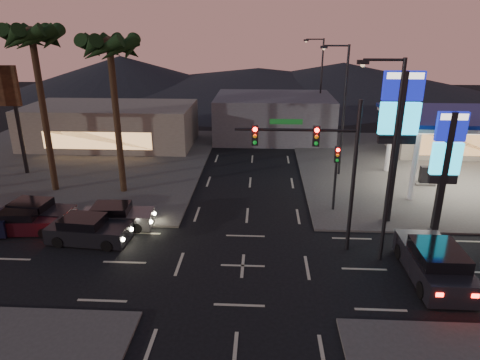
# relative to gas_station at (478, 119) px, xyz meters

# --- Properties ---
(ground) EXTENTS (140.00, 140.00, 0.00)m
(ground) POSITION_rel_gas_station_xyz_m (-16.00, -12.00, -5.08)
(ground) COLOR black
(ground) RESTS_ON ground
(corner_lot_ne) EXTENTS (24.00, 24.00, 0.12)m
(corner_lot_ne) POSITION_rel_gas_station_xyz_m (0.00, 4.00, -5.02)
(corner_lot_ne) COLOR #47443F
(corner_lot_ne) RESTS_ON ground
(corner_lot_nw) EXTENTS (24.00, 24.00, 0.12)m
(corner_lot_nw) POSITION_rel_gas_station_xyz_m (-32.00, 4.00, -5.02)
(corner_lot_nw) COLOR #47443F
(corner_lot_nw) RESTS_ON ground
(gas_station) EXTENTS (12.20, 8.20, 5.47)m
(gas_station) POSITION_rel_gas_station_xyz_m (0.00, 0.00, 0.00)
(gas_station) COLOR silver
(gas_station) RESTS_ON ground
(convenience_store) EXTENTS (10.00, 6.00, 4.00)m
(convenience_store) POSITION_rel_gas_station_xyz_m (2.00, 9.00, -3.08)
(convenience_store) COLOR #726B5B
(convenience_store) RESTS_ON ground
(pylon_sign_tall) EXTENTS (2.20, 0.35, 9.00)m
(pylon_sign_tall) POSITION_rel_gas_station_xyz_m (-7.50, -6.50, 1.31)
(pylon_sign_tall) COLOR black
(pylon_sign_tall) RESTS_ON ground
(pylon_sign_short) EXTENTS (1.60, 0.35, 7.00)m
(pylon_sign_short) POSITION_rel_gas_station_xyz_m (-5.00, -7.50, -0.42)
(pylon_sign_short) COLOR black
(pylon_sign_short) RESTS_ON ground
(traffic_signal_mast) EXTENTS (6.10, 0.39, 8.00)m
(traffic_signal_mast) POSITION_rel_gas_station_xyz_m (-12.24, -10.01, 0.15)
(traffic_signal_mast) COLOR black
(traffic_signal_mast) RESTS_ON ground
(pedestal_signal) EXTENTS (0.32, 0.39, 4.30)m
(pedestal_signal) POSITION_rel_gas_station_xyz_m (-10.50, -5.02, -2.16)
(pedestal_signal) COLOR black
(pedestal_signal) RESTS_ON ground
(streetlight_near) EXTENTS (2.14, 0.25, 10.00)m
(streetlight_near) POSITION_rel_gas_station_xyz_m (-9.21, -11.00, 0.64)
(streetlight_near) COLOR black
(streetlight_near) RESTS_ON ground
(streetlight_mid) EXTENTS (2.14, 0.25, 10.00)m
(streetlight_mid) POSITION_rel_gas_station_xyz_m (-9.21, 2.00, 0.64)
(streetlight_mid) COLOR black
(streetlight_mid) RESTS_ON ground
(streetlight_far) EXTENTS (2.14, 0.25, 10.00)m
(streetlight_far) POSITION_rel_gas_station_xyz_m (-9.21, 16.00, 0.64)
(streetlight_far) COLOR black
(streetlight_far) RESTS_ON ground
(palm_a) EXTENTS (4.41, 4.41, 10.86)m
(palm_a) POSITION_rel_gas_station_xyz_m (-25.00, -2.50, 4.35)
(palm_a) COLOR black
(palm_a) RESTS_ON ground
(palm_b) EXTENTS (4.41, 4.41, 11.46)m
(palm_b) POSITION_rel_gas_station_xyz_m (-30.00, -2.50, 4.89)
(palm_b) COLOR black
(palm_b) RESTS_ON ground
(building_far_west) EXTENTS (16.00, 8.00, 4.00)m
(building_far_west) POSITION_rel_gas_station_xyz_m (-30.00, 10.00, -3.08)
(building_far_west) COLOR #726B5B
(building_far_west) RESTS_ON ground
(building_far_mid) EXTENTS (12.00, 9.00, 4.40)m
(building_far_mid) POSITION_rel_gas_station_xyz_m (-14.00, 14.00, -2.88)
(building_far_mid) COLOR #4C4C51
(building_far_mid) RESTS_ON ground
(hill_left) EXTENTS (40.00, 40.00, 6.00)m
(hill_left) POSITION_rel_gas_station_xyz_m (-41.00, 48.00, -2.08)
(hill_left) COLOR black
(hill_left) RESTS_ON ground
(hill_right) EXTENTS (50.00, 50.00, 5.00)m
(hill_right) POSITION_rel_gas_station_xyz_m (-1.00, 48.00, -2.58)
(hill_right) COLOR black
(hill_right) RESTS_ON ground
(hill_center) EXTENTS (60.00, 60.00, 4.00)m
(hill_center) POSITION_rel_gas_station_xyz_m (-16.00, 48.00, -3.08)
(hill_center) COLOR black
(hill_center) RESTS_ON ground
(car_lane_a_front) EXTENTS (4.64, 2.24, 1.47)m
(car_lane_a_front) POSITION_rel_gas_station_xyz_m (-24.64, -9.90, -4.40)
(car_lane_a_front) COLOR black
(car_lane_a_front) RESTS_ON ground
(car_lane_a_mid) EXTENTS (4.30, 2.07, 1.36)m
(car_lane_a_mid) POSITION_rel_gas_station_xyz_m (-28.76, -8.94, -4.45)
(car_lane_a_mid) COLOR #330E15
(car_lane_a_mid) RESTS_ON ground
(car_lane_b_front) EXTENTS (4.40, 2.03, 1.40)m
(car_lane_b_front) POSITION_rel_gas_station_xyz_m (-23.70, -8.01, -4.43)
(car_lane_b_front) COLOR #4E4F51
(car_lane_b_front) RESTS_ON ground
(car_lane_b_mid) EXTENTS (4.51, 2.16, 1.43)m
(car_lane_b_mid) POSITION_rel_gas_station_xyz_m (-28.70, -7.77, -4.42)
(car_lane_b_mid) COLOR black
(car_lane_b_mid) RESTS_ON ground
(suv_station) EXTENTS (2.33, 5.33, 1.77)m
(suv_station) POSITION_rel_gas_station_xyz_m (-6.97, -12.63, -4.26)
(suv_station) COLOR black
(suv_station) RESTS_ON ground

